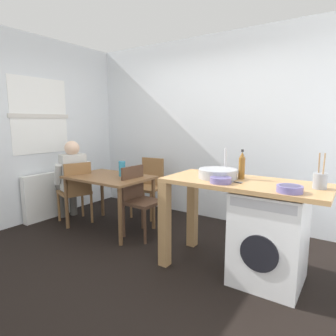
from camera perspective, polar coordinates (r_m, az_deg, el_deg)
ground_plane at (r=3.27m, az=-5.92°, el=-17.58°), size 5.46×5.46×0.00m
wall_back at (r=4.41m, az=8.62°, el=7.53°), size 4.60×0.10×2.70m
wall_window_side at (r=4.61m, az=-27.32°, el=6.72°), size 0.12×3.80×2.70m
radiator at (r=4.79m, az=-22.57°, el=-5.05°), size 0.10×0.80×0.70m
dining_table at (r=4.00m, az=-11.55°, el=-2.94°), size 1.10×0.76×0.74m
chair_person_seat at (r=4.35m, az=-17.77°, el=-4.03°), size 0.51×0.51×0.90m
chair_opposite at (r=3.75m, az=-5.77°, el=-5.72°), size 0.42×0.42×0.90m
chair_spare_by_wall at (r=4.53m, az=-3.69°, el=-3.08°), size 0.44×0.44×0.90m
seated_person at (r=4.47m, az=-18.57°, el=-1.59°), size 0.56×0.54×1.20m
kitchen_counter at (r=2.90m, az=10.64°, el=-5.15°), size 1.50×0.68×0.92m
washing_machine at (r=2.86m, az=19.38°, el=-12.73°), size 0.60×0.61×0.86m
sink_basin at (r=2.88m, az=9.82°, el=-1.09°), size 0.38×0.38×0.09m
tap at (r=3.03m, az=11.27°, el=1.20°), size 0.02×0.02×0.28m
bottle_tall_green at (r=2.87m, az=14.40°, el=0.45°), size 0.06×0.06×0.29m
mixing_bowl at (r=2.65m, az=10.38°, el=-2.31°), size 0.19×0.19×0.05m
utensil_crock at (r=2.69m, az=27.88°, el=-2.20°), size 0.11×0.11×0.30m
colander at (r=2.46m, az=22.96°, el=-3.77°), size 0.20×0.20×0.06m
vase at (r=3.93m, az=-9.07°, el=-0.13°), size 0.09×0.09×0.20m
scissors at (r=2.71m, az=13.02°, el=-2.69°), size 0.15×0.06×0.01m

